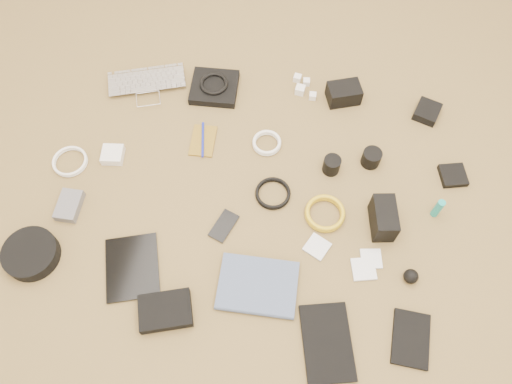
% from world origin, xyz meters
% --- Properties ---
extents(laptop, '(0.35, 0.30, 0.02)m').
position_xyz_m(laptop, '(-0.46, 0.36, 0.01)').
color(laptop, '#B9BABE').
rests_on(laptop, ground).
extents(headphone_pouch, '(0.19, 0.18, 0.03)m').
position_xyz_m(headphone_pouch, '(-0.21, 0.42, 0.02)').
color(headphone_pouch, black).
rests_on(headphone_pouch, ground).
extents(headphones, '(0.13, 0.13, 0.01)m').
position_xyz_m(headphones, '(-0.21, 0.42, 0.04)').
color(headphones, black).
rests_on(headphones, headphone_pouch).
extents(charger_a, '(0.03, 0.03, 0.03)m').
position_xyz_m(charger_a, '(0.09, 0.53, 0.01)').
color(charger_a, white).
rests_on(charger_a, ground).
extents(charger_b, '(0.03, 0.03, 0.02)m').
position_xyz_m(charger_b, '(0.13, 0.52, 0.01)').
color(charger_b, white).
rests_on(charger_b, ground).
extents(charger_c, '(0.04, 0.04, 0.03)m').
position_xyz_m(charger_c, '(0.11, 0.47, 0.02)').
color(charger_c, white).
rests_on(charger_c, ground).
extents(charger_d, '(0.03, 0.03, 0.02)m').
position_xyz_m(charger_d, '(0.16, 0.46, 0.01)').
color(charger_d, white).
rests_on(charger_d, ground).
extents(dslr_camera, '(0.14, 0.12, 0.07)m').
position_xyz_m(dslr_camera, '(0.28, 0.47, 0.03)').
color(dslr_camera, black).
rests_on(dslr_camera, ground).
extents(lens_pouch, '(0.11, 0.12, 0.03)m').
position_xyz_m(lens_pouch, '(0.60, 0.47, 0.02)').
color(lens_pouch, black).
rests_on(lens_pouch, ground).
extents(notebook_olive, '(0.10, 0.14, 0.01)m').
position_xyz_m(notebook_olive, '(-0.20, 0.18, 0.00)').
color(notebook_olive, olive).
rests_on(notebook_olive, ground).
extents(pen_blue, '(0.04, 0.15, 0.01)m').
position_xyz_m(pen_blue, '(-0.20, 0.18, 0.01)').
color(pen_blue, '#1520AF').
rests_on(pen_blue, notebook_olive).
extents(cable_white_a, '(0.11, 0.11, 0.01)m').
position_xyz_m(cable_white_a, '(0.03, 0.21, 0.01)').
color(cable_white_a, white).
rests_on(cable_white_a, ground).
extents(lens_a, '(0.08, 0.08, 0.06)m').
position_xyz_m(lens_a, '(0.28, 0.15, 0.03)').
color(lens_a, black).
rests_on(lens_a, ground).
extents(lens_b, '(0.09, 0.09, 0.06)m').
position_xyz_m(lens_b, '(0.41, 0.21, 0.03)').
color(lens_b, black).
rests_on(lens_b, ground).
extents(card_reader, '(0.11, 0.11, 0.02)m').
position_xyz_m(card_reader, '(0.70, 0.21, 0.01)').
color(card_reader, black).
rests_on(card_reader, ground).
extents(power_brick, '(0.09, 0.09, 0.03)m').
position_xyz_m(power_brick, '(-0.50, 0.05, 0.02)').
color(power_brick, white).
rests_on(power_brick, ground).
extents(cable_white_b, '(0.14, 0.14, 0.01)m').
position_xyz_m(cable_white_b, '(-0.64, -0.01, 0.01)').
color(cable_white_b, white).
rests_on(cable_white_b, ground).
extents(cable_black, '(0.14, 0.14, 0.01)m').
position_xyz_m(cable_black, '(0.09, 0.01, 0.01)').
color(cable_black, black).
rests_on(cable_black, ground).
extents(cable_yellow, '(0.16, 0.16, 0.02)m').
position_xyz_m(cable_yellow, '(0.28, -0.03, 0.01)').
color(cable_yellow, gold).
rests_on(cable_yellow, ground).
extents(flash, '(0.10, 0.14, 0.10)m').
position_xyz_m(flash, '(0.47, -0.02, 0.05)').
color(flash, black).
rests_on(flash, ground).
extents(lens_cleaner, '(0.03, 0.03, 0.09)m').
position_xyz_m(lens_cleaner, '(0.64, 0.05, 0.04)').
color(lens_cleaner, teal).
rests_on(lens_cleaner, ground).
extents(battery_charger, '(0.08, 0.12, 0.03)m').
position_xyz_m(battery_charger, '(-0.57, -0.18, 0.02)').
color(battery_charger, '#5A595F').
rests_on(battery_charger, ground).
extents(tablet, '(0.23, 0.26, 0.01)m').
position_xyz_m(tablet, '(-0.30, -0.34, 0.00)').
color(tablet, black).
rests_on(tablet, ground).
extents(phone, '(0.09, 0.12, 0.01)m').
position_xyz_m(phone, '(-0.04, -0.14, 0.00)').
color(phone, black).
rests_on(phone, ground).
extents(filter_case_left, '(0.09, 0.09, 0.01)m').
position_xyz_m(filter_case_left, '(0.27, -0.15, 0.00)').
color(filter_case_left, silver).
rests_on(filter_case_left, ground).
extents(filter_case_mid, '(0.09, 0.09, 0.01)m').
position_xyz_m(filter_case_mid, '(0.43, -0.19, 0.01)').
color(filter_case_mid, silver).
rests_on(filter_case_mid, ground).
extents(filter_case_right, '(0.08, 0.08, 0.01)m').
position_xyz_m(filter_case_right, '(0.45, -0.15, 0.00)').
color(filter_case_right, silver).
rests_on(filter_case_right, ground).
extents(air_blower, '(0.06, 0.06, 0.05)m').
position_xyz_m(air_blower, '(0.57, -0.20, 0.02)').
color(air_blower, black).
rests_on(air_blower, ground).
extents(headphone_case, '(0.23, 0.23, 0.05)m').
position_xyz_m(headphone_case, '(-0.62, -0.37, 0.02)').
color(headphone_case, black).
rests_on(headphone_case, ground).
extents(drive_case, '(0.19, 0.16, 0.04)m').
position_xyz_m(drive_case, '(-0.15, -0.45, 0.02)').
color(drive_case, black).
rests_on(drive_case, ground).
extents(paperback, '(0.26, 0.20, 0.02)m').
position_xyz_m(paperback, '(0.12, -0.41, 0.01)').
color(paperback, '#435272').
rests_on(paperback, ground).
extents(notebook_black_a, '(0.20, 0.26, 0.02)m').
position_xyz_m(notebook_black_a, '(0.35, -0.45, 0.01)').
color(notebook_black_a, black).
rests_on(notebook_black_a, ground).
extents(notebook_black_b, '(0.11, 0.17, 0.01)m').
position_xyz_m(notebook_black_b, '(0.59, -0.38, 0.01)').
color(notebook_black_b, black).
rests_on(notebook_black_b, ground).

